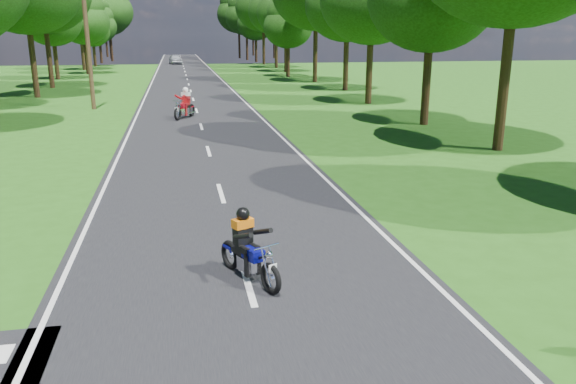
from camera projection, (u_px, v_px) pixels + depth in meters
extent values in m
plane|color=#225212|center=(264.00, 340.00, 8.26)|extent=(160.00, 160.00, 0.00)
cube|color=black|center=(187.00, 79.00, 55.47)|extent=(7.00, 140.00, 0.02)
cube|color=silver|center=(247.00, 282.00, 10.14)|extent=(0.12, 2.00, 0.01)
cube|color=silver|center=(221.00, 193.00, 15.80)|extent=(0.12, 2.00, 0.01)
cube|color=silver|center=(208.00, 151.00, 21.47)|extent=(0.12, 2.00, 0.01)
cube|color=silver|center=(201.00, 127.00, 27.14)|extent=(0.12, 2.00, 0.01)
cube|color=silver|center=(197.00, 111.00, 32.80)|extent=(0.12, 2.00, 0.01)
cube|color=silver|center=(193.00, 99.00, 38.47)|extent=(0.12, 2.00, 0.01)
cube|color=silver|center=(191.00, 91.00, 44.14)|extent=(0.12, 2.00, 0.01)
cube|color=silver|center=(189.00, 84.00, 49.80)|extent=(0.12, 2.00, 0.01)
cube|color=silver|center=(187.00, 79.00, 55.47)|extent=(0.12, 2.00, 0.01)
cube|color=silver|center=(186.00, 75.00, 61.13)|extent=(0.12, 2.00, 0.01)
cube|color=silver|center=(185.00, 72.00, 66.80)|extent=(0.12, 2.00, 0.01)
cube|color=silver|center=(184.00, 69.00, 72.47)|extent=(0.12, 2.00, 0.01)
cube|color=silver|center=(183.00, 66.00, 78.13)|extent=(0.12, 2.00, 0.01)
cube|color=silver|center=(183.00, 64.00, 83.80)|extent=(0.12, 2.00, 0.01)
cube|color=silver|center=(182.00, 62.00, 89.46)|extent=(0.12, 2.00, 0.01)
cube|color=silver|center=(182.00, 60.00, 95.13)|extent=(0.12, 2.00, 0.01)
cube|color=silver|center=(181.00, 59.00, 100.80)|extent=(0.12, 2.00, 0.01)
cube|color=silver|center=(181.00, 58.00, 106.46)|extent=(0.12, 2.00, 0.01)
cube|color=silver|center=(180.00, 56.00, 112.13)|extent=(0.12, 2.00, 0.01)
cube|color=silver|center=(180.00, 55.00, 117.80)|extent=(0.12, 2.00, 0.01)
cube|color=silver|center=(153.00, 80.00, 54.86)|extent=(0.10, 140.00, 0.01)
cube|color=silver|center=(221.00, 79.00, 56.08)|extent=(0.10, 140.00, 0.01)
cylinder|color=black|center=(34.00, 66.00, 39.28)|extent=(0.40, 0.40, 4.32)
cylinder|color=black|center=(50.00, 61.00, 46.27)|extent=(0.40, 0.40, 4.40)
cylinder|color=black|center=(56.00, 63.00, 55.33)|extent=(0.40, 0.40, 3.20)
ellipsoid|color=#17320B|center=(52.00, 21.00, 54.26)|extent=(5.60, 5.60, 4.76)
ellipsoid|color=#17320B|center=(50.00, 4.00, 53.83)|extent=(4.80, 4.80, 4.08)
cylinder|color=black|center=(87.00, 59.00, 62.63)|extent=(0.40, 0.40, 3.22)
ellipsoid|color=#17320B|center=(83.00, 22.00, 61.56)|extent=(5.64, 5.64, 4.79)
ellipsoid|color=#17320B|center=(82.00, 7.00, 61.13)|extent=(4.83, 4.83, 4.11)
cylinder|color=black|center=(83.00, 55.00, 69.62)|extent=(0.40, 0.40, 3.61)
ellipsoid|color=#17320B|center=(79.00, 18.00, 68.42)|extent=(6.31, 6.31, 5.37)
ellipsoid|color=#17320B|center=(78.00, 3.00, 67.94)|extent=(5.41, 5.41, 4.60)
cylinder|color=black|center=(95.00, 57.00, 77.21)|extent=(0.40, 0.40, 2.67)
ellipsoid|color=#17320B|center=(92.00, 32.00, 76.31)|extent=(4.67, 4.67, 3.97)
ellipsoid|color=#17320B|center=(91.00, 22.00, 75.96)|extent=(4.00, 4.00, 3.40)
ellipsoid|color=#17320B|center=(91.00, 12.00, 75.61)|extent=(3.00, 3.00, 2.55)
cylinder|color=black|center=(101.00, 53.00, 85.76)|extent=(0.40, 0.40, 3.09)
ellipsoid|color=#17320B|center=(99.00, 27.00, 84.72)|extent=(5.40, 5.40, 4.59)
ellipsoid|color=#17320B|center=(98.00, 17.00, 84.31)|extent=(4.63, 4.63, 3.93)
ellipsoid|color=#17320B|center=(97.00, 6.00, 83.91)|extent=(3.47, 3.47, 2.95)
cylinder|color=black|center=(111.00, 47.00, 91.89)|extent=(0.40, 0.40, 4.48)
ellipsoid|color=#17320B|center=(108.00, 12.00, 90.40)|extent=(7.84, 7.84, 6.66)
cylinder|color=black|center=(111.00, 47.00, 100.23)|extent=(0.40, 0.40, 4.09)
ellipsoid|color=#17320B|center=(108.00, 18.00, 98.86)|extent=(7.16, 7.16, 6.09)
ellipsoid|color=#17320B|center=(107.00, 6.00, 98.32)|extent=(6.14, 6.14, 5.22)
cylinder|color=black|center=(503.00, 91.00, 21.21)|extent=(0.40, 0.40, 4.56)
cylinder|color=black|center=(426.00, 89.00, 27.46)|extent=(0.40, 0.40, 3.49)
cylinder|color=black|center=(369.00, 74.00, 35.85)|extent=(0.40, 0.40, 3.69)
ellipsoid|color=#17320B|center=(372.00, 0.00, 34.61)|extent=(6.46, 6.46, 5.49)
cylinder|color=black|center=(346.00, 66.00, 44.39)|extent=(0.40, 0.40, 3.74)
ellipsoid|color=#17320B|center=(347.00, 5.00, 43.14)|extent=(6.55, 6.55, 5.57)
cylinder|color=black|center=(315.00, 57.00, 52.03)|extent=(0.40, 0.40, 4.64)
cylinder|color=black|center=(288.00, 62.00, 58.85)|extent=(0.40, 0.40, 2.91)
ellipsoid|color=#17320B|center=(288.00, 27.00, 57.87)|extent=(5.09, 5.09, 4.33)
ellipsoid|color=#17320B|center=(288.00, 13.00, 57.49)|extent=(4.36, 4.36, 3.71)
cylinder|color=black|center=(286.00, 55.00, 66.00)|extent=(0.40, 0.40, 3.88)
ellipsoid|color=#17320B|center=(286.00, 13.00, 64.71)|extent=(6.78, 6.78, 5.77)
cylinder|color=black|center=(276.00, 52.00, 74.02)|extent=(0.40, 0.40, 4.18)
ellipsoid|color=#17320B|center=(276.00, 11.00, 72.63)|extent=(7.31, 7.31, 6.21)
cylinder|color=black|center=(264.00, 48.00, 82.37)|extent=(0.40, 0.40, 4.63)
ellipsoid|color=#17320B|center=(263.00, 7.00, 80.82)|extent=(8.11, 8.11, 6.89)
cylinder|color=black|center=(256.00, 51.00, 89.40)|extent=(0.40, 0.40, 3.36)
ellipsoid|color=#17320B|center=(256.00, 24.00, 88.28)|extent=(5.88, 5.88, 5.00)
ellipsoid|color=#17320B|center=(256.00, 13.00, 87.83)|extent=(5.04, 5.04, 4.29)
ellipsoid|color=#17320B|center=(255.00, 2.00, 87.39)|extent=(3.78, 3.78, 3.21)
cylinder|color=black|center=(247.00, 48.00, 96.03)|extent=(0.40, 0.40, 4.09)
ellipsoid|color=#17320B|center=(246.00, 17.00, 94.66)|extent=(7.15, 7.15, 6.08)
ellipsoid|color=#17320B|center=(246.00, 5.00, 94.12)|extent=(6.13, 6.13, 5.21)
cylinder|color=black|center=(239.00, 46.00, 103.21)|extent=(0.40, 0.40, 4.48)
ellipsoid|color=#17320B|center=(239.00, 14.00, 101.72)|extent=(7.84, 7.84, 6.66)
ellipsoid|color=#17320B|center=(238.00, 2.00, 101.12)|extent=(6.72, 6.72, 5.71)
cylinder|color=black|center=(107.00, 47.00, 109.02)|extent=(0.40, 0.40, 3.84)
ellipsoid|color=#17320B|center=(105.00, 21.00, 107.73)|extent=(6.72, 6.72, 5.71)
ellipsoid|color=#17320B|center=(104.00, 11.00, 107.23)|extent=(5.76, 5.76, 4.90)
ellipsoid|color=#17320B|center=(103.00, 1.00, 106.72)|extent=(4.32, 4.32, 3.67)
cylinder|color=black|center=(253.00, 45.00, 116.24)|extent=(0.40, 0.40, 4.16)
ellipsoid|color=#17320B|center=(253.00, 19.00, 114.85)|extent=(7.28, 7.28, 6.19)
ellipsoid|color=#17320B|center=(253.00, 9.00, 114.30)|extent=(6.24, 6.24, 5.30)
cylinder|color=black|center=(85.00, 50.00, 94.53)|extent=(0.40, 0.40, 3.52)
ellipsoid|color=#17320B|center=(82.00, 23.00, 93.35)|extent=(6.16, 6.16, 5.24)
ellipsoid|color=#17320B|center=(81.00, 12.00, 92.88)|extent=(5.28, 5.28, 4.49)
ellipsoid|color=#17320B|center=(80.00, 1.00, 92.42)|extent=(3.96, 3.96, 3.37)
cylinder|color=black|center=(274.00, 46.00, 103.35)|extent=(0.40, 0.40, 4.48)
ellipsoid|color=#17320B|center=(274.00, 14.00, 101.85)|extent=(7.84, 7.84, 6.66)
ellipsoid|color=#17320B|center=(274.00, 2.00, 101.25)|extent=(6.72, 6.72, 5.71)
cylinder|color=#382616|center=(88.00, 40.00, 32.50)|extent=(0.26, 0.26, 8.00)
imported|color=silver|center=(175.00, 59.00, 83.21)|extent=(2.19, 4.37, 1.43)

